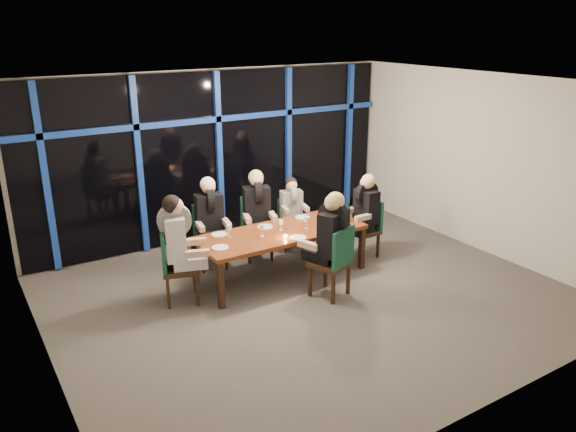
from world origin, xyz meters
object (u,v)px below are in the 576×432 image
at_px(diner_far_mid, 257,202).
at_px(diner_near_mid, 331,229).
at_px(chair_near_mid, 335,259).
at_px(water_pitcher, 325,219).
at_px(diner_far_left, 210,210).
at_px(chair_far_left, 210,232).
at_px(dining_table, 281,235).
at_px(wine_bottle, 348,214).
at_px(diner_far_right, 292,203).
at_px(chair_end_left, 173,262).
at_px(diner_end_right, 365,204).
at_px(chair_far_right, 291,221).
at_px(chair_far_mid, 256,224).
at_px(diner_end_left, 178,233).
at_px(chair_end_right, 367,225).

relative_size(diner_far_mid, diner_near_mid, 0.96).
xyz_separation_m(chair_near_mid, diner_near_mid, (-0.03, 0.09, 0.42)).
bearing_deg(water_pitcher, diner_far_left, 120.45).
bearing_deg(diner_far_left, water_pitcher, -24.26).
bearing_deg(chair_far_left, diner_far_mid, -1.35).
xyz_separation_m(dining_table, diner_far_mid, (0.04, 0.81, 0.30)).
bearing_deg(wine_bottle, chair_far_left, 148.00).
bearing_deg(diner_far_right, chair_near_mid, -89.20).
xyz_separation_m(chair_end_left, diner_far_right, (2.46, 0.79, 0.23)).
relative_size(dining_table, diner_end_right, 2.75).
relative_size(chair_far_right, chair_end_left, 0.81).
xyz_separation_m(chair_far_mid, diner_far_left, (-0.83, 0.00, 0.39)).
height_order(chair_end_left, diner_near_mid, diner_near_mid).
xyz_separation_m(diner_far_mid, water_pitcher, (0.68, -0.96, -0.13)).
relative_size(diner_end_left, wine_bottle, 3.44).
relative_size(chair_far_left, water_pitcher, 5.06).
bearing_deg(diner_far_right, chair_far_mid, -167.15).
bearing_deg(chair_end_right, water_pitcher, -86.94).
bearing_deg(chair_far_mid, chair_near_mid, -66.48).
distance_m(chair_far_left, wine_bottle, 2.24).
relative_size(chair_end_right, diner_far_right, 1.15).
distance_m(chair_far_mid, chair_near_mid, 1.91).
distance_m(chair_end_right, diner_far_right, 1.33).
bearing_deg(chair_near_mid, chair_far_left, -82.84).
bearing_deg(dining_table, chair_end_left, 177.11).
distance_m(chair_far_left, chair_end_left, 1.31).
height_order(chair_near_mid, diner_far_right, diner_far_right).
distance_m(chair_far_mid, chair_end_left, 1.95).
xyz_separation_m(diner_far_left, water_pitcher, (1.48, -1.04, -0.12)).
xyz_separation_m(diner_far_right, diner_end_right, (0.81, -0.95, 0.10)).
xyz_separation_m(dining_table, diner_end_left, (-1.61, 0.06, 0.34)).
bearing_deg(diner_near_mid, chair_far_right, -125.74).
relative_size(chair_near_mid, diner_end_right, 1.13).
relative_size(chair_far_mid, diner_far_right, 1.22).
distance_m(chair_end_right, diner_far_mid, 1.88).
relative_size(chair_far_mid, chair_end_left, 0.96).
bearing_deg(wine_bottle, chair_end_left, 174.42).
height_order(chair_far_mid, diner_end_left, diner_end_left).
bearing_deg(diner_far_right, chair_far_right, 90.00).
height_order(chair_far_left, diner_end_right, diner_end_right).
height_order(chair_end_right, diner_near_mid, diner_near_mid).
relative_size(chair_far_right, diner_end_left, 0.83).
height_order(chair_end_left, chair_near_mid, chair_end_left).
distance_m(diner_near_mid, wine_bottle, 1.16).
height_order(chair_far_left, chair_end_left, chair_end_left).
relative_size(chair_far_right, wine_bottle, 2.85).
xyz_separation_m(chair_near_mid, diner_end_right, (1.28, 0.93, 0.33)).
bearing_deg(diner_far_left, wine_bottle, -19.00).
distance_m(wine_bottle, water_pitcher, 0.42).
bearing_deg(diner_near_mid, diner_end_left, -47.79).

